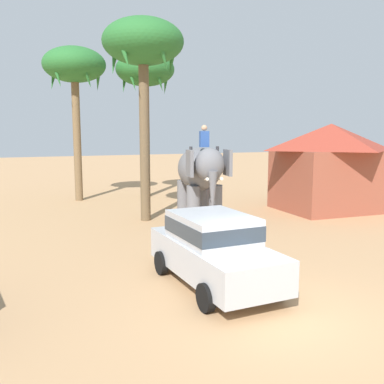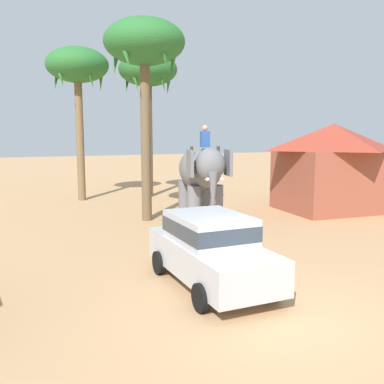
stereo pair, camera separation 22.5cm
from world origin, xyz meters
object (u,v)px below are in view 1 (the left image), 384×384
object	(u,v)px
palm_tree_behind_elephant	(74,69)
roadside_hut	(330,165)
elephant_with_mahout	(200,174)
palm_tree_left_of_road	(145,74)
palm_tree_near_hut	(143,48)
car_sedan_foreground	(213,247)

from	to	relation	value
palm_tree_behind_elephant	roadside_hut	size ratio (longest dim) A/B	1.52
elephant_with_mahout	roadside_hut	distance (m)	6.71
palm_tree_left_of_road	roadside_hut	xyz separation A→B (m)	(6.56, -7.37, -4.66)
palm_tree_behind_elephant	elephant_with_mahout	bearing A→B (deg)	-65.16
palm_tree_near_hut	roadside_hut	size ratio (longest dim) A/B	1.53
car_sedan_foreground	palm_tree_near_hut	distance (m)	9.89
palm_tree_behind_elephant	palm_tree_near_hut	xyz separation A→B (m)	(1.74, -6.40, 0.07)
palm_tree_left_of_road	roadside_hut	world-z (taller)	palm_tree_left_of_road
palm_tree_near_hut	palm_tree_behind_elephant	bearing A→B (deg)	105.18
car_sedan_foreground	elephant_with_mahout	size ratio (longest dim) A/B	1.04
elephant_with_mahout	palm_tree_near_hut	size ratio (longest dim) A/B	0.50
palm_tree_behind_elephant	roadside_hut	distance (m)	13.57
elephant_with_mahout	palm_tree_near_hut	world-z (taller)	palm_tree_near_hut
palm_tree_behind_elephant	roadside_hut	bearing A→B (deg)	-36.01
elephant_with_mahout	palm_tree_behind_elephant	distance (m)	9.82
roadside_hut	palm_tree_behind_elephant	bearing A→B (deg)	143.99
palm_tree_near_hut	roadside_hut	world-z (taller)	palm_tree_near_hut
palm_tree_near_hut	roadside_hut	distance (m)	9.86
elephant_with_mahout	roadside_hut	xyz separation A→B (m)	(6.71, 0.27, 0.13)
palm_tree_left_of_road	palm_tree_behind_elephant	bearing A→B (deg)	178.27
elephant_with_mahout	car_sedan_foreground	bearing A→B (deg)	-111.80
palm_tree_behind_elephant	palm_tree_near_hut	distance (m)	6.63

